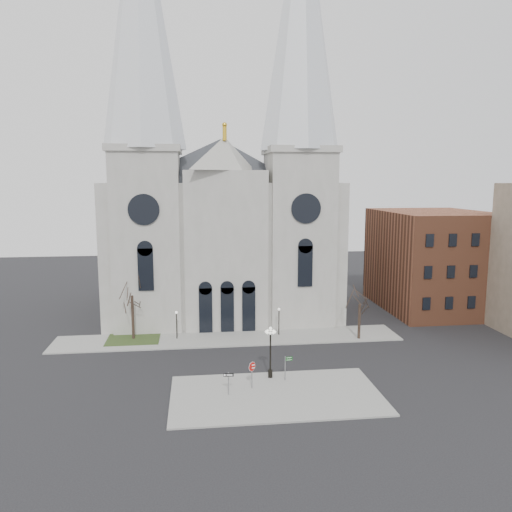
{
  "coord_description": "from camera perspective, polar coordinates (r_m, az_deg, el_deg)",
  "views": [
    {
      "loc": [
        -3.58,
        -45.01,
        18.3
      ],
      "look_at": [
        2.84,
        8.0,
        10.2
      ],
      "focal_mm": 35.0,
      "sensor_mm": 36.0,
      "label": 1
    }
  ],
  "objects": [
    {
      "name": "ped_lamp_right",
      "position": [
        59.5,
        2.64,
        -6.95
      ],
      "size": [
        0.32,
        0.32,
        3.26
      ],
      "color": "black",
      "rests_on": "sidewalk_far"
    },
    {
      "name": "grass_patch",
      "position": [
        60.31,
        -13.82,
        -9.2
      ],
      "size": [
        6.0,
        5.0,
        0.18
      ],
      "primitive_type": "cube",
      "color": "#2C3F1B",
      "rests_on": "ground"
    },
    {
      "name": "one_way_sign",
      "position": [
        43.85,
        -3.16,
        -13.88
      ],
      "size": [
        0.88,
        0.11,
        2.02
      ],
      "rotation": [
        0.0,
        0.0,
        -0.08
      ],
      "color": "slate",
      "rests_on": "sidewalk_near"
    },
    {
      "name": "cathedral",
      "position": [
        67.97,
        -3.93,
        8.76
      ],
      "size": [
        33.0,
        26.66,
        54.0
      ],
      "color": "#98968D",
      "rests_on": "ground"
    },
    {
      "name": "bg_building_brick",
      "position": [
        75.8,
        19.49,
        -0.44
      ],
      "size": [
        14.0,
        18.0,
        14.0
      ],
      "primitive_type": "cube",
      "color": "brown",
      "rests_on": "ground"
    },
    {
      "name": "sidewalk_near",
      "position": [
        44.46,
        2.31,
        -15.59
      ],
      "size": [
        18.0,
        10.0,
        0.14
      ],
      "primitive_type": "cube",
      "color": "gray",
      "rests_on": "ground"
    },
    {
      "name": "globe_lamp",
      "position": [
        46.76,
        1.66,
        -10.22
      ],
      "size": [
        1.22,
        1.22,
        4.87
      ],
      "rotation": [
        0.0,
        0.0,
        -0.19
      ],
      "color": "black",
      "rests_on": "sidewalk_near"
    },
    {
      "name": "sidewalk_far",
      "position": [
        59.01,
        -3.13,
        -9.38
      ],
      "size": [
        40.0,
        6.0,
        0.14
      ],
      "primitive_type": "cube",
      "color": "gray",
      "rests_on": "ground"
    },
    {
      "name": "tree_right",
      "position": [
        58.77,
        11.79,
        -5.17
      ],
      "size": [
        3.2,
        3.2,
        6.0
      ],
      "color": "black",
      "rests_on": "ground"
    },
    {
      "name": "stop_sign",
      "position": [
        44.87,
        -0.47,
        -12.82
      ],
      "size": [
        0.85,
        0.31,
        2.46
      ],
      "rotation": [
        0.0,
        0.0,
        0.34
      ],
      "color": "slate",
      "rests_on": "sidewalk_near"
    },
    {
      "name": "tree_left",
      "position": [
        58.88,
        -14.01,
        -4.1
      ],
      "size": [
        3.2,
        3.2,
        7.5
      ],
      "color": "black",
      "rests_on": "ground"
    },
    {
      "name": "ped_lamp_left",
      "position": [
        58.78,
        -9.07,
        -7.25
      ],
      "size": [
        0.32,
        0.32,
        3.26
      ],
      "color": "black",
      "rests_on": "sidewalk_far"
    },
    {
      "name": "ground",
      "position": [
        48.72,
        -2.24,
        -13.44
      ],
      "size": [
        160.0,
        160.0,
        0.0
      ],
      "primitive_type": "plane",
      "color": "black",
      "rests_on": "ground"
    },
    {
      "name": "street_name_sign",
      "position": [
        46.82,
        3.45,
        -12.43
      ],
      "size": [
        0.73,
        0.15,
        2.28
      ],
      "rotation": [
        0.0,
        0.0,
        0.13
      ],
      "color": "slate",
      "rests_on": "sidewalk_near"
    }
  ]
}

